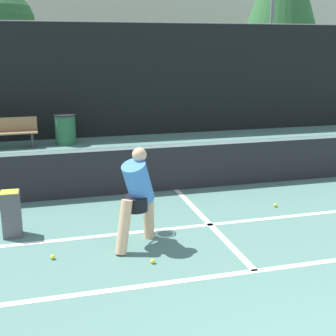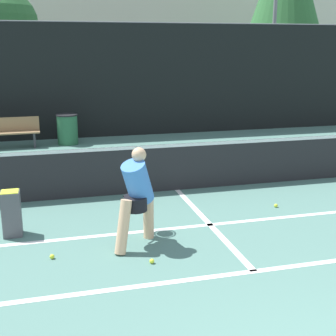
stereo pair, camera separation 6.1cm
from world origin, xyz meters
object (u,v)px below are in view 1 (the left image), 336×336
courtside_bench (8,132)px  trash_bin (65,129)px  ball_hopper (11,213)px  parked_car (118,103)px  player_practicing (137,194)px

courtside_bench → trash_bin: size_ratio=1.81×
ball_hopper → trash_bin: size_ratio=0.80×
trash_bin → parked_car: bearing=64.6°
ball_hopper → trash_bin: trash_bin is taller
parked_car → courtside_bench: bearing=-127.6°
courtside_bench → trash_bin: bearing=3.1°
ball_hopper → trash_bin: bearing=80.0°
courtside_bench → parked_car: 6.51m
player_practicing → courtside_bench: size_ratio=0.90×
trash_bin → parked_car: (2.39, 5.03, 0.11)m
player_practicing → parked_car: bearing=39.0°
parked_car → ball_hopper: bearing=-106.9°
player_practicing → trash_bin: player_practicing is taller
trash_bin → parked_car: parked_car is taller
courtside_bench → ball_hopper: bearing=-88.2°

